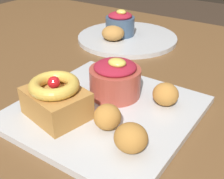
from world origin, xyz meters
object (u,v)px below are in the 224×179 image
cake_slice (55,98)px  berry_ramekin (115,79)px  back_ramekin (120,24)px  front_plate (106,111)px  fritter_back (131,138)px  fritter_middle (166,94)px  back_plate (127,38)px  fritter_front (107,117)px  back_pastry (113,33)px

cake_slice → berry_ramekin: bearing=68.5°
cake_slice → back_ramekin: size_ratio=1.40×
front_plate → fritter_back: bearing=-36.4°
front_plate → fritter_middle: 0.11m
cake_slice → back_plate: (-0.11, 0.40, -0.04)m
back_plate → fritter_front: bearing=-62.5°
fritter_back → fritter_middle: bearing=95.0°
fritter_front → back_ramekin: bearing=120.4°
fritter_back → back_pastry: fritter_back is taller
berry_ramekin → back_plate: 0.33m
fritter_back → front_plate: bearing=143.6°
fritter_middle → back_plate: (-0.24, 0.27, -0.03)m
back_pastry → fritter_back: bearing=-52.8°
berry_ramekin → fritter_middle: (0.09, 0.02, -0.01)m
cake_slice → fritter_front: bearing=12.1°
front_plate → back_pastry: bearing=121.9°
fritter_back → berry_ramekin: bearing=131.9°
berry_ramekin → back_pastry: 0.30m
front_plate → fritter_front: bearing=-51.4°
back_plate → berry_ramekin: bearing=-62.4°
back_plate → cake_slice: bearing=-74.9°
cake_slice → fritter_middle: (0.14, 0.13, -0.01)m
back_ramekin → fritter_middle: bearing=-45.0°
fritter_front → back_ramekin: back_ramekin is taller
berry_ramekin → fritter_back: 0.16m
cake_slice → fritter_middle: size_ratio=2.49×
fritter_middle → back_ramekin: size_ratio=0.56×
fritter_middle → back_pastry: 0.34m
berry_ramekin → back_ramekin: (-0.18, 0.29, -0.00)m
fritter_middle → back_plate: bearing=132.1°
berry_ramekin → back_pastry: berry_ramekin is taller
back_plate → back_ramekin: bearing=-171.4°
fritter_back → back_plate: (-0.26, 0.41, -0.03)m
berry_ramekin → back_pastry: (-0.17, 0.24, -0.01)m
front_plate → fritter_middle: size_ratio=6.31×
fritter_front → back_ramekin: size_ratio=0.53×
fritter_middle → berry_ramekin: bearing=-166.6°
cake_slice → fritter_back: (0.15, -0.00, -0.01)m
cake_slice → berry_ramekin: 0.12m
front_plate → cake_slice: bearing=-131.8°
berry_ramekin → back_pastry: size_ratio=1.53×
fritter_front → fritter_back: 0.06m
front_plate → berry_ramekin: 0.06m
back_ramekin → cake_slice: bearing=-71.7°
fritter_front → berry_ramekin: bearing=117.2°
back_pastry → fritter_middle: bearing=-40.3°
back_pastry → front_plate: bearing=-58.1°
fritter_front → fritter_back: size_ratio=0.90×
fritter_back → back_ramekin: back_ramekin is taller
front_plate → back_pastry: 0.34m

